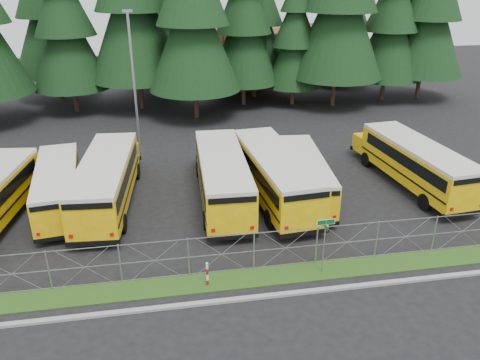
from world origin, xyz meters
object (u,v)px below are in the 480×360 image
object	(u,v)px
bus_4	(222,177)
light_standard	(133,75)
street_sign	(325,235)
bus_2	(108,182)
bus_east	(413,164)
bus_5	(272,175)
striped_bollard	(207,274)
bus_6	(303,175)
bus_1	(59,187)

from	to	relation	value
bus_4	light_standard	xyz separation A→B (m)	(-5.18, 11.00, 4.01)
street_sign	light_standard	bearing A→B (deg)	114.52
bus_2	bus_east	size ratio (longest dim) A/B	1.02
bus_5	bus_2	bearing A→B (deg)	170.67
bus_2	striped_bollard	xyz separation A→B (m)	(4.87, -8.74, -0.89)
bus_2	bus_4	distance (m)	6.65
bus_east	light_standard	world-z (taller)	light_standard
bus_6	street_sign	xyz separation A→B (m)	(-1.44, -8.05, 0.75)
bus_5	bus_4	bearing A→B (deg)	170.60
bus_1	bus_5	xyz separation A→B (m)	(12.47, -0.95, 0.23)
bus_4	street_sign	size ratio (longest dim) A/B	4.06
bus_1	bus_east	distance (m)	21.73
bus_2	bus_5	world-z (taller)	bus_5
bus_6	bus_5	bearing A→B (deg)	-169.62
bus_5	bus_east	bearing A→B (deg)	-2.74
bus_1	bus_east	xyz separation A→B (m)	(21.72, -0.63, 0.18)
bus_east	street_sign	bearing A→B (deg)	-142.04
bus_5	bus_6	size ratio (longest dim) A/B	1.18
bus_east	bus_5	bearing A→B (deg)	176.72
bus_east	street_sign	distance (m)	12.00
bus_4	striped_bollard	distance (m)	8.45
bus_5	striped_bollard	world-z (taller)	bus_5
bus_5	striped_bollard	distance (m)	9.34
street_sign	bus_6	bearing A→B (deg)	79.89
bus_6	striped_bollard	distance (m)	10.58
bus_4	street_sign	xyz separation A→B (m)	(3.55, -8.14, 0.54)
bus_east	striped_bollard	size ratio (longest dim) A/B	9.30
street_sign	striped_bollard	size ratio (longest dim) A/B	2.34
light_standard	street_sign	bearing A→B (deg)	-65.48
bus_east	street_sign	world-z (taller)	bus_east
bus_4	bus_2	bearing A→B (deg)	177.24
street_sign	light_standard	distance (m)	21.32
bus_6	striped_bollard	bearing A→B (deg)	-123.98
bus_4	striped_bollard	bearing A→B (deg)	-100.32
bus_4	striped_bollard	xyz separation A→B (m)	(-1.76, -8.21, -0.90)
bus_1	striped_bollard	bearing A→B (deg)	-56.72
bus_6	street_sign	distance (m)	8.21
bus_2	light_standard	world-z (taller)	light_standard
bus_1	street_sign	bearing A→B (deg)	-41.68
street_sign	light_standard	size ratio (longest dim) A/B	0.28
bus_5	bus_6	distance (m)	1.97
bus_1	bus_2	xyz separation A→B (m)	(2.80, -0.18, 0.20)
bus_5	bus_6	bearing A→B (deg)	-0.08
street_sign	striped_bollard	world-z (taller)	street_sign
light_standard	striped_bollard	bearing A→B (deg)	-79.90
bus_2	light_standard	distance (m)	11.30
bus_2	bus_east	world-z (taller)	bus_2
striped_bollard	bus_east	bearing A→B (deg)	30.55
bus_1	street_sign	distance (m)	15.72
bus_4	bus_6	xyz separation A→B (m)	(4.98, -0.09, -0.21)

